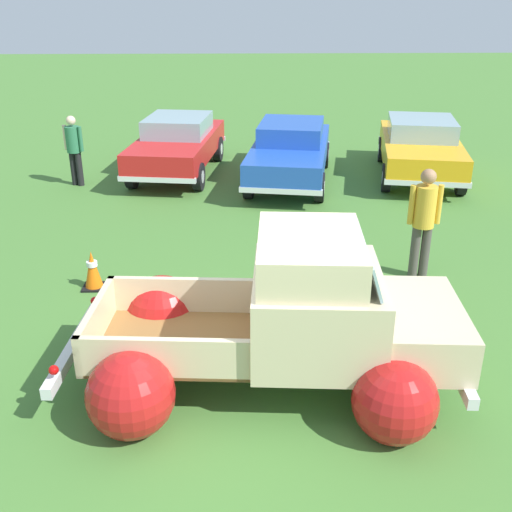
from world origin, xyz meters
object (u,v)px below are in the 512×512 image
vintage_pickup_truck (293,328)px  show_car_0 (178,143)px  spectator_1 (74,146)px  lane_cone_0 (93,270)px  show_car_2 (420,146)px  show_car_1 (290,150)px  spectator_0 (424,217)px

vintage_pickup_truck → show_car_0: bearing=107.1°
vintage_pickup_truck → spectator_1: 9.37m
lane_cone_0 → show_car_0: bearing=83.2°
show_car_0 → lane_cone_0: 6.63m
lane_cone_0 → show_car_2: bearing=41.6°
show_car_1 → lane_cone_0: (-3.59, -5.77, -0.47)m
show_car_2 → show_car_0: bearing=-84.0°
show_car_0 → spectator_1: size_ratio=2.67×
show_car_2 → spectator_0: bearing=-4.9°
vintage_pickup_truck → show_car_1: (0.63, 8.39, 0.02)m
show_car_0 → vintage_pickup_truck: bearing=21.3°
spectator_0 → spectator_1: 8.68m
show_car_1 → show_car_0: bearing=-96.2°
show_car_0 → show_car_1: bearing=82.1°
show_car_0 → show_car_2: (6.09, -0.46, 0.00)m
spectator_0 → show_car_2: bearing=-15.7°
vintage_pickup_truck → spectator_0: (2.32, 2.87, 0.31)m
show_car_2 → show_car_1: bearing=-73.7°
spectator_1 → lane_cone_0: bearing=-140.3°
show_car_2 → spectator_1: size_ratio=2.73×
show_car_2 → spectator_0: size_ratio=2.47×
show_car_1 → spectator_0: 5.78m
vintage_pickup_truck → spectator_1: vintage_pickup_truck is taller
lane_cone_0 → show_car_1: bearing=58.1°
spectator_0 → show_car_0: bearing=34.9°
show_car_2 → spectator_1: (-8.44, -0.53, 0.17)m
show_car_0 → spectator_1: 2.56m
vintage_pickup_truck → lane_cone_0: vintage_pickup_truck is taller
vintage_pickup_truck → show_car_1: 8.41m
show_car_1 → spectator_0: size_ratio=2.56×
lane_cone_0 → spectator_0: bearing=2.7°
vintage_pickup_truck → show_car_1: bearing=89.5°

